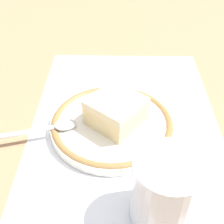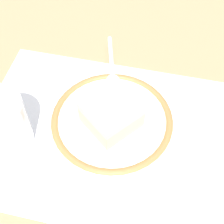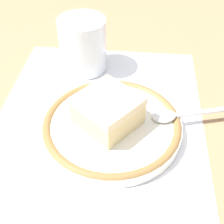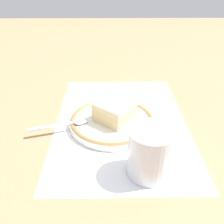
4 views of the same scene
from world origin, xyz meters
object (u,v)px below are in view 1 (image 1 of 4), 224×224
cake_slice (116,111)px  spoon (51,127)px  cup (165,194)px  napkin (160,80)px  plate (112,124)px

cake_slice → spoon: bearing=101.8°
cake_slice → cup: cup is taller
cake_slice → spoon: size_ratio=0.82×
spoon → napkin: size_ratio=1.13×
plate → napkin: 0.17m
cake_slice → napkin: (0.14, -0.09, -0.04)m
cake_slice → napkin: bearing=-31.6°
plate → cake_slice: (0.00, -0.01, 0.03)m
cup → napkin: cup is taller
cup → napkin: size_ratio=0.80×
cup → cake_slice: bearing=21.3°
cake_slice → spoon: 0.10m
plate → cup: cup is taller
plate → napkin: (0.14, -0.09, -0.01)m
napkin → cake_slice: bearing=148.4°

